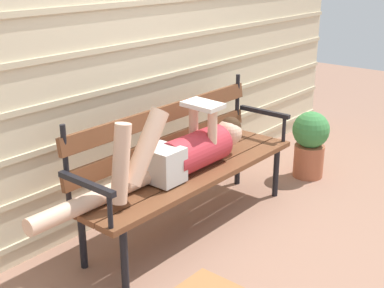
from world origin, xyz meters
The scene contains 5 objects.
ground_plane centered at (0.00, 0.00, 0.00)m, with size 12.00×12.00×0.00m, color #936B56.
house_siding centered at (0.00, 0.62, 1.20)m, with size 5.45×0.08×2.41m.
park_bench centered at (0.00, 0.16, 0.48)m, with size 1.81×0.48×0.90m.
reclining_person centered at (-0.12, 0.09, 0.58)m, with size 1.72×0.26×0.53m.
potted_plant centered at (1.31, -0.10, 0.31)m, with size 0.31×0.31×0.57m.
Camera 1 is at (-2.45, -1.95, 1.76)m, focal length 48.53 mm.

